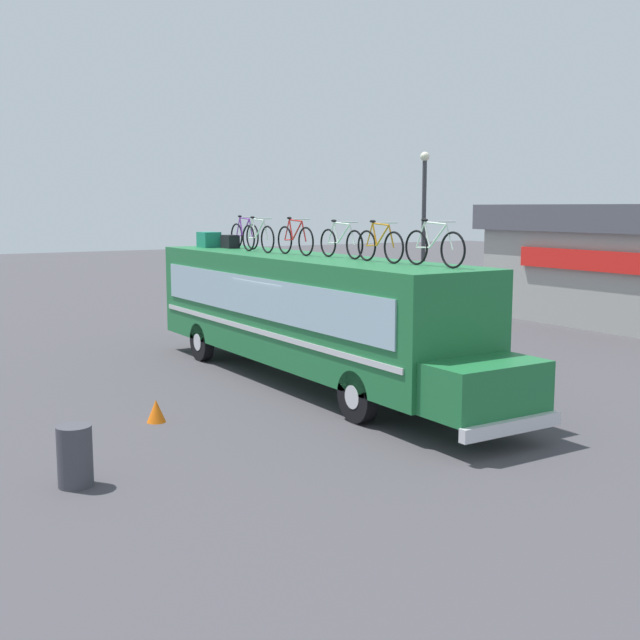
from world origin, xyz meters
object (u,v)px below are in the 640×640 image
rooftop_bicycle_1 (244,235)px  traffic_cone (156,411)px  rooftop_bicycle_5 (380,245)px  rooftop_bicycle_2 (258,237)px  trash_bin (75,456)px  street_lamp (424,233)px  luggage_bag_2 (230,242)px  rooftop_bicycle_6 (434,247)px  bus (306,310)px  rooftop_bicycle_3 (295,239)px  rooftop_bicycle_4 (341,242)px  luggage_bag_1 (209,240)px

rooftop_bicycle_1 → traffic_cone: rooftop_bicycle_1 is taller
rooftop_bicycle_5 → rooftop_bicycle_2: bearing=-175.3°
rooftop_bicycle_1 → rooftop_bicycle_5: bearing=-0.3°
rooftop_bicycle_2 → rooftop_bicycle_5: size_ratio=1.08×
trash_bin → street_lamp: bearing=121.2°
luggage_bag_2 → rooftop_bicycle_6: size_ratio=0.31×
bus → luggage_bag_2: 4.57m
rooftop_bicycle_6 → rooftop_bicycle_3: bearing=-175.6°
rooftop_bicycle_1 → traffic_cone: (5.33, -4.66, -3.23)m
bus → rooftop_bicycle_4: 2.03m
luggage_bag_1 → trash_bin: 11.89m
rooftop_bicycle_5 → luggage_bag_2: bearing=-179.1°
rooftop_bicycle_3 → street_lamp: (-3.12, 6.57, -0.04)m
rooftop_bicycle_6 → rooftop_bicycle_5: bearing=-174.0°
rooftop_bicycle_4 → rooftop_bicycle_5: rooftop_bicycle_5 is taller
bus → rooftop_bicycle_6: rooftop_bicycle_6 is taller
rooftop_bicycle_1 → rooftop_bicycle_5: rooftop_bicycle_1 is taller
bus → rooftop_bicycle_1: rooftop_bicycle_1 is taller
rooftop_bicycle_2 → traffic_cone: size_ratio=3.88×
trash_bin → rooftop_bicycle_3: bearing=126.2°
rooftop_bicycle_5 → trash_bin: size_ratio=1.73×
luggage_bag_2 → traffic_cone: luggage_bag_2 is taller
bus → rooftop_bicycle_1: (-3.72, 0.24, 1.68)m
rooftop_bicycle_6 → street_lamp: bearing=141.8°
trash_bin → street_lamp: (-8.07, 13.34, 2.93)m
rooftop_bicycle_6 → trash_bin: size_ratio=1.91×
rooftop_bicycle_1 → street_lamp: street_lamp is taller
street_lamp → trash_bin: bearing=-58.8°
street_lamp → rooftop_bicycle_4: bearing=-53.0°
rooftop_bicycle_5 → rooftop_bicycle_6: (1.57, 0.16, 0.02)m
luggage_bag_2 → trash_bin: (8.78, -6.86, -2.78)m
rooftop_bicycle_1 → street_lamp: size_ratio=0.28×
rooftop_bicycle_4 → rooftop_bicycle_3: bearing=-170.6°
rooftop_bicycle_2 → rooftop_bicycle_4: rooftop_bicycle_2 is taller
bus → street_lamp: (-3.61, 6.57, 1.64)m
rooftop_bicycle_2 → rooftop_bicycle_5: (4.79, 0.40, -0.01)m
rooftop_bicycle_3 → rooftop_bicycle_5: bearing=3.6°
luggage_bag_2 → street_lamp: bearing=83.8°
rooftop_bicycle_4 → trash_bin: rooftop_bicycle_4 is taller
luggage_bag_2 → rooftop_bicycle_1: bearing=14.2°
luggage_bag_2 → rooftop_bicycle_1: (0.60, 0.15, 0.20)m
trash_bin → luggage_bag_1: bearing=145.6°
rooftop_bicycle_6 → street_lamp: size_ratio=0.30×
luggage_bag_1 → rooftop_bicycle_5: bearing=3.2°
bus → rooftop_bicycle_6: (4.28, 0.36, 1.68)m
luggage_bag_1 → street_lamp: (1.45, 6.81, 0.12)m
rooftop_bicycle_5 → street_lamp: size_ratio=0.27×
rooftop_bicycle_3 → street_lamp: bearing=115.4°
street_lamp → rooftop_bicycle_1: bearing=-91.0°
luggage_bag_2 → trash_bin: size_ratio=0.60×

